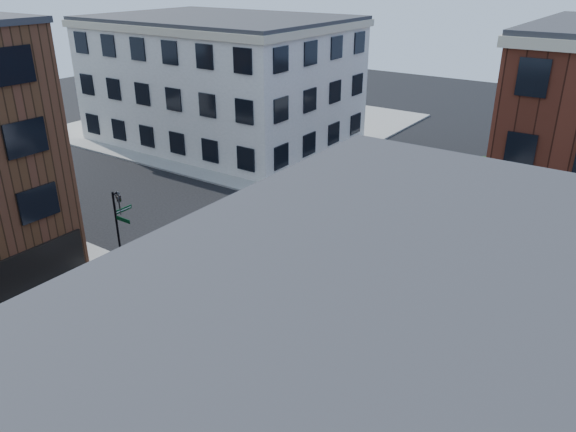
# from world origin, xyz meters

# --- Properties ---
(ground) EXTENTS (120.00, 120.00, 0.00)m
(ground) POSITION_xyz_m (0.00, 0.00, 0.00)
(ground) COLOR black
(ground) RESTS_ON ground
(sidewalk_nw) EXTENTS (30.00, 30.00, 0.15)m
(sidewalk_nw) POSITION_xyz_m (-21.00, 21.00, 0.07)
(sidewalk_nw) COLOR gray
(sidewalk_nw) RESTS_ON ground
(building_nw) EXTENTS (22.00, 16.00, 11.00)m
(building_nw) POSITION_xyz_m (-19.00, 16.00, 5.50)
(building_nw) COLOR beige
(building_nw) RESTS_ON ground
(tree_near) EXTENTS (2.69, 2.69, 4.49)m
(tree_near) POSITION_xyz_m (7.56, 9.98, 3.16)
(tree_near) COLOR black
(tree_near) RESTS_ON ground
(tree_far) EXTENTS (2.43, 2.43, 4.07)m
(tree_far) POSITION_xyz_m (7.56, 15.98, 2.87)
(tree_far) COLOR black
(tree_far) RESTS_ON ground
(signal_pole) EXTENTS (1.29, 1.24, 4.60)m
(signal_pole) POSITION_xyz_m (-6.72, -6.68, 2.86)
(signal_pole) COLOR black
(signal_pole) RESTS_ON ground
(box_truck) EXTENTS (8.81, 3.48, 3.90)m
(box_truck) POSITION_xyz_m (13.58, -1.86, 2.03)
(box_truck) COLOR silver
(box_truck) RESTS_ON ground
(traffic_cone) EXTENTS (0.41, 0.41, 0.62)m
(traffic_cone) POSITION_xyz_m (-5.70, -5.70, 0.30)
(traffic_cone) COLOR #DE5D09
(traffic_cone) RESTS_ON ground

